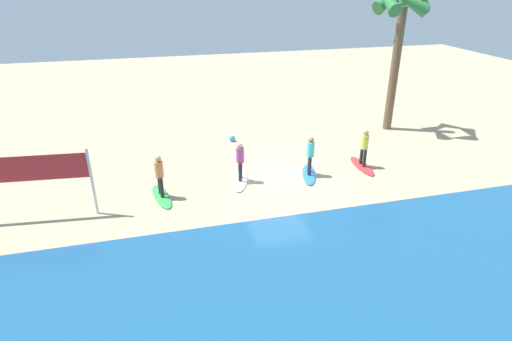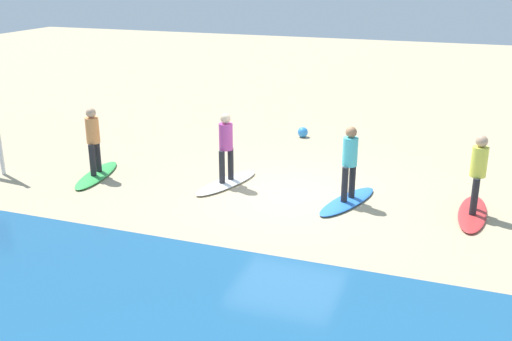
{
  "view_description": "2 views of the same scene",
  "coord_description": "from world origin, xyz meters",
  "px_view_note": "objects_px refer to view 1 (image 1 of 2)",
  "views": [
    {
      "loc": [
        4.94,
        15.08,
        7.79
      ],
      "look_at": [
        1.27,
        1.07,
        1.01
      ],
      "focal_mm": 29.73,
      "sensor_mm": 36.0,
      "label": 1
    },
    {
      "loc": [
        -3.51,
        11.95,
        4.94
      ],
      "look_at": [
        0.38,
        1.14,
        0.93
      ],
      "focal_mm": 41.55,
      "sensor_mm": 36.0,
      "label": 2
    }
  ],
  "objects_px": {
    "surfer_white": "(240,158)",
    "surfboard_green": "(162,196)",
    "surfer_green": "(159,173)",
    "surfboard_white": "(241,180)",
    "beach_ball": "(232,138)",
    "surfboard_red": "(362,166)",
    "surfer_blue": "(310,153)",
    "surfer_red": "(364,145)",
    "surfboard_blue": "(309,174)",
    "palm_tree": "(402,17)"
  },
  "relations": [
    {
      "from": "surfboard_white",
      "to": "surfer_red",
      "type": "bearing_deg",
      "value": 107.34
    },
    {
      "from": "surfboard_red",
      "to": "beach_ball",
      "type": "xyz_separation_m",
      "value": [
        4.91,
        -4.52,
        0.11
      ]
    },
    {
      "from": "surfboard_red",
      "to": "surfer_white",
      "type": "distance_m",
      "value": 5.6
    },
    {
      "from": "surfer_red",
      "to": "surfer_white",
      "type": "bearing_deg",
      "value": 0.34
    },
    {
      "from": "surfboard_green",
      "to": "beach_ball",
      "type": "bearing_deg",
      "value": 133.3
    },
    {
      "from": "surfer_red",
      "to": "surfer_green",
      "type": "bearing_deg",
      "value": 4.0
    },
    {
      "from": "surfboard_red",
      "to": "surfboard_white",
      "type": "bearing_deg",
      "value": -87.3
    },
    {
      "from": "surfer_red",
      "to": "surfboard_white",
      "type": "xyz_separation_m",
      "value": [
        5.51,
        0.03,
        -0.99
      ]
    },
    {
      "from": "surfboard_red",
      "to": "surfboard_green",
      "type": "distance_m",
      "value": 8.75
    },
    {
      "from": "surfboard_red",
      "to": "surfer_blue",
      "type": "xyz_separation_m",
      "value": [
        2.58,
        0.21,
        0.99
      ]
    },
    {
      "from": "palm_tree",
      "to": "surfer_white",
      "type": "bearing_deg",
      "value": 25.09
    },
    {
      "from": "surfer_red",
      "to": "surfer_blue",
      "type": "bearing_deg",
      "value": 4.66
    },
    {
      "from": "surfboard_blue",
      "to": "surfer_red",
      "type": "bearing_deg",
      "value": 113.36
    },
    {
      "from": "surfer_white",
      "to": "surfboard_green",
      "type": "distance_m",
      "value": 3.42
    },
    {
      "from": "beach_ball",
      "to": "surfboard_red",
      "type": "bearing_deg",
      "value": 137.37
    },
    {
      "from": "surfer_blue",
      "to": "surfer_green",
      "type": "relative_size",
      "value": 1.0
    },
    {
      "from": "surfer_white",
      "to": "surfer_green",
      "type": "xyz_separation_m",
      "value": [
        3.22,
        0.58,
        0.0
      ]
    },
    {
      "from": "surfer_red",
      "to": "surfer_blue",
      "type": "distance_m",
      "value": 2.59
    },
    {
      "from": "surfboard_blue",
      "to": "surfer_green",
      "type": "relative_size",
      "value": 1.28
    },
    {
      "from": "surfer_blue",
      "to": "surfer_white",
      "type": "xyz_separation_m",
      "value": [
        2.93,
        -0.18,
        0.0
      ]
    },
    {
      "from": "surfboard_red",
      "to": "surfer_blue",
      "type": "relative_size",
      "value": 1.28
    },
    {
      "from": "surfboard_blue",
      "to": "surfboard_green",
      "type": "relative_size",
      "value": 1.0
    },
    {
      "from": "surfer_white",
      "to": "surfer_green",
      "type": "height_order",
      "value": "same"
    },
    {
      "from": "surfboard_red",
      "to": "surfboard_white",
      "type": "xyz_separation_m",
      "value": [
        5.51,
        0.03,
        0.0
      ]
    },
    {
      "from": "surfboard_white",
      "to": "surfer_blue",
      "type": "bearing_deg",
      "value": 103.54
    },
    {
      "from": "surfboard_blue",
      "to": "surfer_blue",
      "type": "bearing_deg",
      "value": 18.7
    },
    {
      "from": "surfboard_blue",
      "to": "palm_tree",
      "type": "bearing_deg",
      "value": 144.23
    },
    {
      "from": "surfer_green",
      "to": "beach_ball",
      "type": "relative_size",
      "value": 5.34
    },
    {
      "from": "surfboard_red",
      "to": "surfer_green",
      "type": "distance_m",
      "value": 8.81
    },
    {
      "from": "surfer_red",
      "to": "surfboard_blue",
      "type": "bearing_deg",
      "value": 4.66
    },
    {
      "from": "surfboard_white",
      "to": "beach_ball",
      "type": "height_order",
      "value": "beach_ball"
    },
    {
      "from": "surfer_red",
      "to": "beach_ball",
      "type": "height_order",
      "value": "surfer_red"
    },
    {
      "from": "surfboard_blue",
      "to": "surfboard_green",
      "type": "bearing_deg",
      "value": -67.57
    },
    {
      "from": "surfboard_blue",
      "to": "surfer_white",
      "type": "distance_m",
      "value": 3.1
    },
    {
      "from": "surfboard_blue",
      "to": "beach_ball",
      "type": "xyz_separation_m",
      "value": [
        2.33,
        -4.73,
        0.11
      ]
    },
    {
      "from": "surfboard_blue",
      "to": "surfboard_white",
      "type": "bearing_deg",
      "value": -74.76
    },
    {
      "from": "surfboard_blue",
      "to": "palm_tree",
      "type": "xyz_separation_m",
      "value": [
        -6.31,
        -4.5,
        5.77
      ]
    },
    {
      "from": "surfer_green",
      "to": "surfer_red",
      "type": "bearing_deg",
      "value": -176.0
    },
    {
      "from": "surfboard_red",
      "to": "beach_ball",
      "type": "bearing_deg",
      "value": -130.27
    },
    {
      "from": "surfboard_white",
      "to": "surfboard_red",
      "type": "bearing_deg",
      "value": 107.34
    },
    {
      "from": "surfer_blue",
      "to": "beach_ball",
      "type": "bearing_deg",
      "value": -63.78
    },
    {
      "from": "surfboard_white",
      "to": "palm_tree",
      "type": "bearing_deg",
      "value": 132.09
    },
    {
      "from": "beach_ball",
      "to": "surfer_white",
      "type": "bearing_deg",
      "value": 82.49
    },
    {
      "from": "surfboard_white",
      "to": "surfer_green",
      "type": "distance_m",
      "value": 3.42
    },
    {
      "from": "surfer_blue",
      "to": "surfer_white",
      "type": "height_order",
      "value": "same"
    },
    {
      "from": "surfboard_white",
      "to": "beach_ball",
      "type": "distance_m",
      "value": 4.6
    },
    {
      "from": "palm_tree",
      "to": "surfboard_red",
      "type": "bearing_deg",
      "value": 49.05
    },
    {
      "from": "surfer_red",
      "to": "surfboard_red",
      "type": "bearing_deg",
      "value": -174.64
    },
    {
      "from": "surfboard_red",
      "to": "surfboard_blue",
      "type": "height_order",
      "value": "same"
    },
    {
      "from": "surfer_blue",
      "to": "palm_tree",
      "type": "xyz_separation_m",
      "value": [
        -6.31,
        -4.5,
        4.78
      ]
    }
  ]
}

